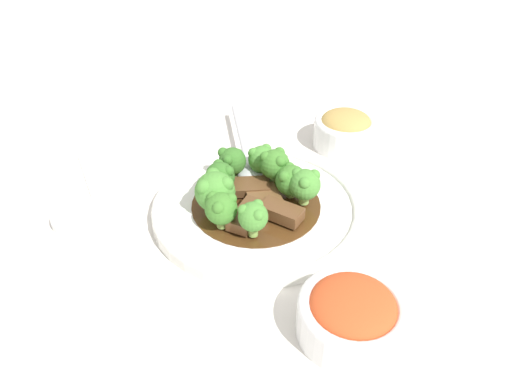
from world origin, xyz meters
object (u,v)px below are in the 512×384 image
beef_strip_2 (281,212)px  broccoli_floret_7 (220,176)px  beef_strip_3 (266,201)px  broccoli_floret_1 (215,191)px  broccoli_floret_8 (230,161)px  broccoli_floret_5 (305,184)px  sauce_dish (78,216)px  broccoli_floret_0 (275,164)px  broccoli_floret_2 (221,208)px  main_plate (256,207)px  side_bowl_appetizer (345,129)px  side_bowl_kimchi (352,314)px  beef_strip_1 (243,187)px  beef_strip_0 (247,215)px  broccoli_floret_4 (291,180)px  broccoli_floret_6 (253,216)px  broccoli_floret_3 (262,159)px  serving_spoon (247,160)px

beef_strip_2 → broccoli_floret_7: (-0.08, -0.04, 0.02)m
beef_strip_3 → broccoli_floret_1: (-0.02, -0.06, 0.02)m
broccoli_floret_7 → broccoli_floret_8: broccoli_floret_7 is taller
broccoli_floret_5 → sauce_dish: 0.28m
broccoli_floret_0 → broccoli_floret_2: bearing=-67.7°
main_plate → side_bowl_appetizer: 0.22m
beef_strip_3 → side_bowl_kimchi: side_bowl_kimchi is taller
beef_strip_1 → broccoli_floret_2: broccoli_floret_2 is taller
broccoli_floret_1 → broccoli_floret_7: bearing=142.3°
broccoli_floret_8 → side_bowl_kimchi: bearing=-2.3°
main_plate → sauce_dish: size_ratio=3.96×
broccoli_floret_0 → beef_strip_3: bearing=-46.4°
sauce_dish → beef_strip_0: bearing=53.9°
broccoli_floret_4 → broccoli_floret_8: (-0.07, -0.05, 0.00)m
broccoli_floret_6 → broccoli_floret_7: bearing=177.6°
broccoli_floret_5 → broccoli_floret_6: size_ratio=1.07×
broccoli_floret_3 → beef_strip_1: bearing=-64.5°
broccoli_floret_6 → side_bowl_kimchi: 0.16m
beef_strip_0 → broccoli_floret_1: size_ratio=1.21×
broccoli_floret_3 → broccoli_floret_7: (0.01, -0.07, 0.00)m
beef_strip_2 → broccoli_floret_1: size_ratio=1.09×
beef_strip_0 → sauce_dish: size_ratio=0.96×
broccoli_floret_4 → broccoli_floret_5: (0.02, 0.01, 0.00)m
beef_strip_2 → broccoli_floret_7: 0.09m
broccoli_floret_1 → broccoli_floret_4: bearing=77.3°
broccoli_floret_1 → broccoli_floret_3: bearing=112.4°
broccoli_floret_2 → broccoli_floret_5: bearing=84.0°
broccoli_floret_0 → broccoli_floret_6: size_ratio=1.16×
broccoli_floret_8 → sauce_dish: broccoli_floret_8 is taller
main_plate → beef_strip_1: 0.03m
broccoli_floret_1 → broccoli_floret_6: (0.06, 0.02, -0.00)m
broccoli_floret_4 → serving_spoon: (-0.09, -0.01, -0.02)m
broccoli_floret_7 → broccoli_floret_6: bearing=-2.4°
main_plate → beef_strip_3: size_ratio=3.75×
broccoli_floret_7 → serving_spoon: (-0.04, 0.06, -0.02)m
broccoli_floret_2 → broccoli_floret_5: broccoli_floret_5 is taller
beef_strip_0 → broccoli_floret_6: 0.04m
beef_strip_3 → broccoli_floret_6: (0.04, -0.04, 0.02)m
broccoli_floret_2 → beef_strip_2: bearing=72.8°
beef_strip_1 → serving_spoon: 0.06m
sauce_dish → broccoli_floret_6: bearing=47.1°
broccoli_floret_0 → broccoli_floret_6: bearing=-45.7°
beef_strip_0 → broccoli_floret_4: 0.08m
broccoli_floret_5 → serving_spoon: 0.12m
serving_spoon → side_bowl_appetizer: 0.17m
broccoli_floret_2 → broccoli_floret_8: bearing=146.2°
beef_strip_1 → broccoli_floret_6: broccoli_floret_6 is taller
beef_strip_1 → beef_strip_2: beef_strip_2 is taller
broccoli_floret_3 → broccoli_floret_5: broccoli_floret_5 is taller
beef_strip_0 → broccoli_floret_3: 0.10m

